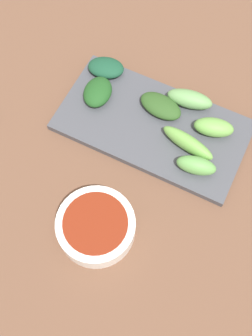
# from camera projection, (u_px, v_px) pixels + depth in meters

# --- Properties ---
(tabletop) EXTENTS (2.10, 2.10, 0.02)m
(tabletop) POSITION_uv_depth(u_px,v_px,m) (134.00, 163.00, 0.67)
(tabletop) COLOR brown
(tabletop) RESTS_ON ground
(sauce_bowl) EXTENTS (0.11, 0.11, 0.04)m
(sauce_bowl) POSITION_uv_depth(u_px,v_px,m) (96.00, 226.00, 0.60)
(sauce_bowl) COLOR white
(sauce_bowl) RESTS_ON tabletop
(serving_plate) EXTENTS (0.16, 0.30, 0.01)m
(serving_plate) POSITION_uv_depth(u_px,v_px,m) (152.00, 125.00, 0.68)
(serving_plate) COLOR #464950
(serving_plate) RESTS_ON tabletop
(broccoli_stalk_0) EXTENTS (0.04, 0.07, 0.03)m
(broccoli_stalk_0) POSITION_uv_depth(u_px,v_px,m) (196.00, 165.00, 0.63)
(broccoli_stalk_0) COLOR #62A350
(broccoli_stalk_0) RESTS_ON serving_plate
(broccoli_stalk_1) EXTENTS (0.05, 0.07, 0.03)m
(broccoli_stalk_1) POSITION_uv_depth(u_px,v_px,m) (214.00, 127.00, 0.66)
(broccoli_stalk_1) COLOR #6DAC4C
(broccoli_stalk_1) RESTS_ON serving_plate
(broccoli_stalk_2) EXTENTS (0.04, 0.09, 0.03)m
(broccoli_stalk_2) POSITION_uv_depth(u_px,v_px,m) (188.00, 143.00, 0.65)
(broccoli_stalk_2) COLOR #6CAA48
(broccoli_stalk_2) RESTS_ON serving_plate
(broccoli_leafy_3) EXTENTS (0.06, 0.07, 0.02)m
(broccoli_leafy_3) POSITION_uv_depth(u_px,v_px,m) (106.00, 68.00, 0.71)
(broccoli_leafy_3) COLOR #194930
(broccoli_leafy_3) RESTS_ON serving_plate
(broccoli_leafy_4) EXTENTS (0.05, 0.08, 0.02)m
(broccoli_leafy_4) POSITION_uv_depth(u_px,v_px,m) (158.00, 105.00, 0.68)
(broccoli_leafy_4) COLOR #2D5321
(broccoli_leafy_4) RESTS_ON serving_plate
(broccoli_leafy_5) EXTENTS (0.07, 0.05, 0.02)m
(broccoli_leafy_5) POSITION_uv_depth(u_px,v_px,m) (98.00, 92.00, 0.69)
(broccoli_leafy_5) COLOR #1E4F1F
(broccoli_leafy_5) RESTS_ON serving_plate
(broccoli_stalk_6) EXTENTS (0.04, 0.08, 0.03)m
(broccoli_stalk_6) POSITION_uv_depth(u_px,v_px,m) (190.00, 99.00, 0.68)
(broccoli_stalk_6) COLOR #6AA15B
(broccoli_stalk_6) RESTS_ON serving_plate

